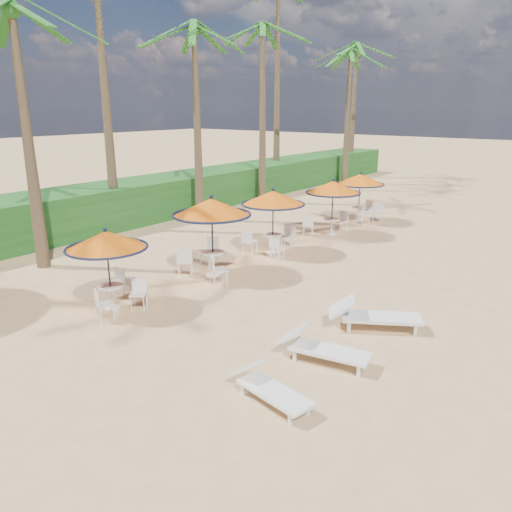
% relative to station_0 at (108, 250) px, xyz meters
% --- Properties ---
extents(ground, '(160.00, 160.00, 0.00)m').
position_rel_station_0_xyz_m(ground, '(5.40, -0.12, -1.61)').
color(ground, tan).
rests_on(ground, ground).
extents(scrub_hedge, '(3.00, 40.00, 1.80)m').
position_rel_station_0_xyz_m(scrub_hedge, '(-8.10, 10.88, -0.71)').
color(scrub_hedge, '#194716').
rests_on(scrub_hedge, ground).
extents(station_0, '(2.12, 2.12, 2.21)m').
position_rel_station_0_xyz_m(station_0, '(0.00, 0.00, 0.00)').
color(station_0, black).
rests_on(station_0, ground).
extents(station_1, '(2.46, 2.46, 2.56)m').
position_rel_station_0_xyz_m(station_1, '(0.19, 3.65, 0.26)').
color(station_1, black).
rests_on(station_1, ground).
extents(station_2, '(2.29, 2.33, 2.39)m').
position_rel_station_0_xyz_m(station_2, '(0.29, 6.81, 0.14)').
color(station_2, black).
rests_on(station_2, ground).
extents(station_3, '(2.25, 2.25, 2.35)m').
position_rel_station_0_xyz_m(station_3, '(0.65, 10.43, 0.18)').
color(station_3, black).
rests_on(station_3, ground).
extents(station_4, '(2.20, 2.20, 2.30)m').
position_rel_station_0_xyz_m(station_4, '(0.46, 13.51, 0.07)').
color(station_4, black).
rests_on(station_4, ground).
extents(lounger_near, '(1.83, 0.87, 0.63)m').
position_rel_station_0_xyz_m(lounger_near, '(5.82, -0.98, -1.32)').
color(lounger_near, silver).
rests_on(lounger_near, ground).
extents(lounger_mid, '(2.03, 0.96, 0.70)m').
position_rel_station_0_xyz_m(lounger_mid, '(5.83, 0.87, -1.29)').
color(lounger_mid, silver).
rests_on(lounger_mid, ground).
extents(lounger_far, '(2.21, 1.72, 0.78)m').
position_rel_station_0_xyz_m(lounger_far, '(5.98, 3.00, -1.25)').
color(lounger_far, silver).
rests_on(lounger_far, ground).
extents(palm_1, '(5.00, 5.00, 8.12)m').
position_rel_station_0_xyz_m(palm_1, '(-4.82, 0.81, 5.77)').
color(palm_1, brown).
rests_on(palm_1, ground).
extents(palm_3, '(5.00, 5.00, 8.50)m').
position_rel_station_0_xyz_m(palm_3, '(-5.60, 9.15, 6.13)').
color(palm_3, brown).
rests_on(palm_3, ground).
extents(palm_4, '(5.00, 5.00, 9.23)m').
position_rel_station_0_xyz_m(palm_4, '(-5.94, 14.44, 6.82)').
color(palm_4, brown).
rests_on(palm_4, ground).
extents(palm_6, '(5.00, 5.00, 8.61)m').
position_rel_station_0_xyz_m(palm_6, '(-5.78, 23.68, 6.23)').
color(palm_6, brown).
rests_on(palm_6, ground).
extents(palm_7, '(5.00, 5.00, 9.40)m').
position_rel_station_0_xyz_m(palm_7, '(-7.02, 26.85, 6.97)').
color(palm_7, brown).
rests_on(palm_7, ground).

